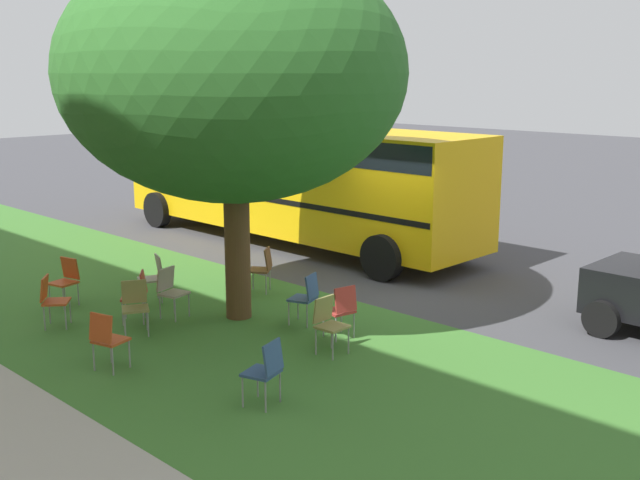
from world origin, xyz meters
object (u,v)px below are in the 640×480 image
object	(u,v)px
chair_4	(52,297)
school_bus	(291,172)
chair_9	(135,303)
chair_10	(171,289)
chair_6	(263,266)
chair_5	(154,275)
chair_7	(306,295)
chair_2	(329,321)
chair_8	(66,278)
chair_3	(341,307)
street_tree	(233,74)
chair_0	(107,337)
chair_1	(138,293)
chair_11	(266,368)

from	to	relation	value
chair_4	school_bus	size ratio (longest dim) A/B	0.08
chair_9	chair_10	world-z (taller)	same
chair_6	chair_10	bearing A→B (deg)	90.45
chair_5	chair_7	distance (m)	3.13
chair_2	chair_6	distance (m)	3.52
chair_5	chair_6	xyz separation A→B (m)	(-0.98, -1.83, 0.00)
chair_8	chair_9	size ratio (longest dim) A/B	1.00
chair_3	street_tree	bearing A→B (deg)	11.90
chair_0	chair_4	bearing A→B (deg)	-9.07
street_tree	chair_9	bearing A→B (deg)	72.62
chair_3	chair_7	distance (m)	0.91
street_tree	chair_1	xyz separation A→B (m)	(1.02, 1.37, -3.64)
chair_2	chair_4	distance (m)	4.76
chair_4	chair_10	size ratio (longest dim) A/B	1.00
chair_0	chair_2	distance (m)	3.23
chair_4	chair_7	world-z (taller)	same
chair_5	chair_11	world-z (taller)	same
chair_10	school_bus	world-z (taller)	school_bus
chair_1	chair_11	distance (m)	4.15
chair_4	chair_10	world-z (taller)	same
chair_4	chair_6	world-z (taller)	same
street_tree	chair_10	xyz separation A→B (m)	(0.82, 0.83, -3.64)
chair_2	chair_11	xyz separation A→B (m)	(-0.72, 1.92, 0.00)
chair_8	chair_10	size ratio (longest dim) A/B	1.00
chair_3	chair_4	distance (m)	4.84
chair_6	street_tree	bearing A→B (deg)	122.58
street_tree	chair_9	size ratio (longest dim) A/B	7.13
street_tree	chair_7	xyz separation A→B (m)	(-1.13, -0.54, -3.64)
chair_8	chair_11	xyz separation A→B (m)	(-5.85, 0.36, 0.00)
chair_1	chair_9	world-z (taller)	same
chair_5	chair_0	bearing A→B (deg)	135.04
chair_3	chair_9	size ratio (longest dim) A/B	1.00
street_tree	chair_8	distance (m)	4.90
chair_0	chair_10	xyz separation A→B (m)	(1.40, -2.07, 0.00)
school_bus	chair_2	bearing A→B (deg)	140.37
chair_4	chair_2	bearing A→B (deg)	-150.76
street_tree	chair_4	distance (m)	4.78
chair_10	chair_11	size ratio (longest dim) A/B	1.00
chair_0	chair_5	xyz separation A→B (m)	(2.39, -2.39, 0.00)
chair_0	chair_5	distance (m)	3.38
chair_3	chair_1	bearing A→B (deg)	30.44
chair_6	chair_8	xyz separation A→B (m)	(1.94, 3.06, 0.00)
chair_3	chair_4	size ratio (longest dim) A/B	1.00
chair_5	chair_10	bearing A→B (deg)	162.04
chair_3	chair_11	xyz separation A→B (m)	(-1.03, 2.54, 0.00)
street_tree	school_bus	xyz separation A→B (m)	(3.75, -4.85, -2.40)
chair_5	chair_6	size ratio (longest dim) A/B	1.00
chair_3	chair_6	xyz separation A→B (m)	(2.88, -0.89, 0.00)
chair_6	chair_10	xyz separation A→B (m)	(-0.02, 2.15, 0.00)
chair_0	school_bus	size ratio (longest dim) A/B	0.08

